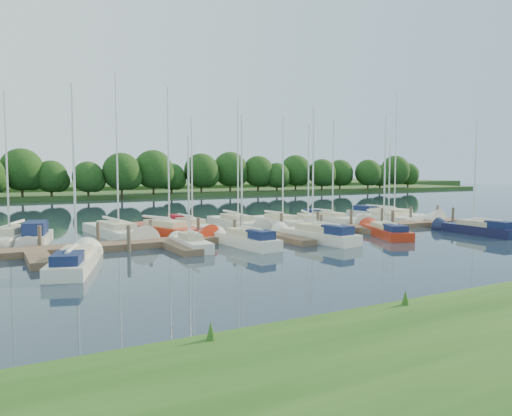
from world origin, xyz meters
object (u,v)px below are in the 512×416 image
sailboat_n_5 (237,225)px  sailboat_n_0 (11,240)px  sailboat_s_2 (245,241)px  dock (276,236)px  motorboat (35,239)px

sailboat_n_5 → sailboat_n_0: bearing=3.9°
sailboat_n_0 → sailboat_n_5: size_ratio=0.94×
sailboat_n_5 → sailboat_s_2: (-4.09, -9.34, 0.06)m
dock → sailboat_s_2: bearing=-148.0°
dock → sailboat_s_2: 4.35m
sailboat_n_0 → sailboat_s_2: 15.81m
sailboat_n_5 → sailboat_s_2: bearing=68.0°
dock → sailboat_n_5: size_ratio=3.56×
motorboat → sailboat_n_5: size_ratio=0.52×
motorboat → sailboat_s_2: size_ratio=0.66×
sailboat_n_0 → sailboat_s_2: sailboat_n_0 is taller
sailboat_n_0 → motorboat: size_ratio=1.79×
dock → sailboat_n_0: 18.06m
sailboat_n_0 → sailboat_s_2: (13.22, -8.67, 0.05)m
dock → sailboat_n_5: (0.40, 7.03, 0.07)m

